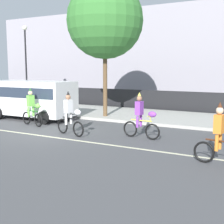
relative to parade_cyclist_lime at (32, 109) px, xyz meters
The scene contains 12 objects.
ground_plane 2.24m from the parade_cyclist_lime, 32.44° to the right, with size 80.00×80.00×0.00m, color #4C4C4F.
road_centre_line 2.53m from the parade_cyclist_lime, 42.64° to the right, with size 36.00×0.14×0.01m, color beige.
sidewalk_curb 5.72m from the parade_cyclist_lime, 71.96° to the left, with size 60.00×5.00×0.15m, color #ADAAA3.
fence_line 8.47m from the parade_cyclist_lime, 78.05° to the left, with size 40.00×0.08×1.40m, color black.
building_backdrop 17.24m from the parade_cyclist_lime, 94.94° to the left, with size 28.00×8.00×7.99m, color #99939E.
parade_cyclist_lime is the anchor object (origin of this frame).
parade_cyclist_zebra 3.17m from the parade_cyclist_lime, 16.67° to the right, with size 1.69×0.58×1.92m.
parade_cyclist_purple 5.99m from the parade_cyclist_lime, ahead, with size 1.72×0.50×1.92m.
parade_cyclist_orange 9.82m from the parade_cyclist_lime, 13.22° to the right, with size 1.71×0.52×1.92m.
parked_van_white 2.15m from the parade_cyclist_lime, 131.10° to the left, with size 5.00×2.22×2.18m.
street_lamp_post 8.80m from the parade_cyclist_lime, 135.64° to the left, with size 0.36×0.36×5.86m.
street_tree_near_lamp 6.35m from the parade_cyclist_lime, 60.69° to the left, with size 4.28×4.28×7.53m.
Camera 1 is at (9.30, -10.58, 2.89)m, focal length 50.00 mm.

